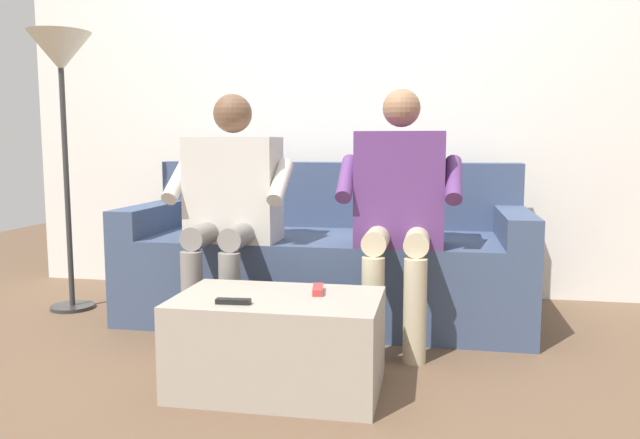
# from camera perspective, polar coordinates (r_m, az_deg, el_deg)

# --- Properties ---
(ground_plane) EXTENTS (8.00, 8.00, 0.00)m
(ground_plane) POSITION_cam_1_polar(r_m,az_deg,el_deg) (2.80, -2.02, -12.58)
(ground_plane) COLOR brown
(back_wall) EXTENTS (4.19, 0.06, 2.44)m
(back_wall) POSITION_cam_1_polar(r_m,az_deg,el_deg) (3.96, 2.22, 11.02)
(back_wall) COLOR silver
(back_wall) RESTS_ON ground
(couch) EXTENTS (2.10, 0.89, 0.83)m
(couch) POSITION_cam_1_polar(r_m,az_deg,el_deg) (3.43, 0.69, -3.80)
(couch) COLOR #3D4C6B
(couch) RESTS_ON ground
(coffee_table) EXTENTS (0.77, 0.48, 0.36)m
(coffee_table) POSITION_cam_1_polar(r_m,az_deg,el_deg) (2.43, -3.84, -11.18)
(coffee_table) COLOR #A89E8E
(coffee_table) RESTS_ON ground
(person_left_seated) EXTENTS (0.57, 0.54, 1.19)m
(person_left_seated) POSITION_cam_1_polar(r_m,az_deg,el_deg) (2.93, 7.28, 1.86)
(person_left_seated) COLOR #5B3370
(person_left_seated) RESTS_ON ground
(person_right_seated) EXTENTS (0.60, 0.53, 1.18)m
(person_right_seated) POSITION_cam_1_polar(r_m,az_deg,el_deg) (3.08, -8.20, 2.00)
(person_right_seated) COLOR beige
(person_right_seated) RESTS_ON ground
(remote_black) EXTENTS (0.13, 0.04, 0.02)m
(remote_black) POSITION_cam_1_polar(r_m,az_deg,el_deg) (2.28, -7.95, -7.43)
(remote_black) COLOR black
(remote_black) RESTS_ON coffee_table
(remote_red) EXTENTS (0.06, 0.14, 0.02)m
(remote_red) POSITION_cam_1_polar(r_m,az_deg,el_deg) (2.42, -0.20, -6.43)
(remote_red) COLOR #B73333
(remote_red) RESTS_ON coffee_table
(floor_lamp) EXTENTS (0.34, 0.34, 1.54)m
(floor_lamp) POSITION_cam_1_polar(r_m,az_deg,el_deg) (3.77, -22.62, 12.56)
(floor_lamp) COLOR #2D2D2D
(floor_lamp) RESTS_ON ground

